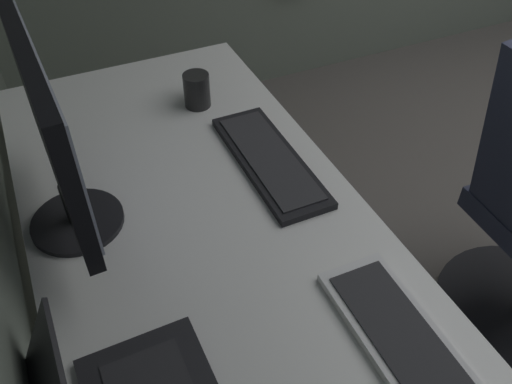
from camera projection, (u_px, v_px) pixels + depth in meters
desk at (234, 301)px, 1.11m from camera, size 1.85×0.73×0.73m
monitor_primary at (51, 132)px, 1.02m from camera, size 0.52×0.20×0.43m
keyboard_main at (411, 351)px, 0.94m from camera, size 0.42×0.15×0.02m
keyboard_spare at (270, 160)px, 1.33m from camera, size 0.42×0.14×0.02m
coffee_mug at (196, 90)px, 1.49m from camera, size 0.11×0.07×0.10m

